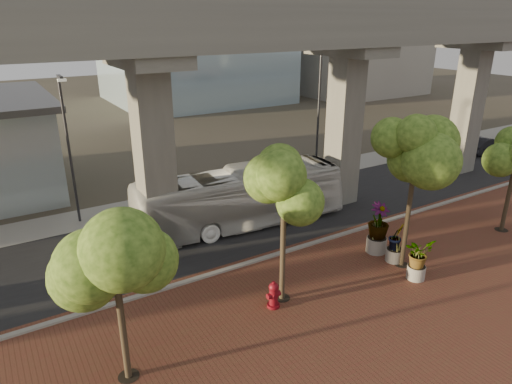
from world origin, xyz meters
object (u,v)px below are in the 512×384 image
transit_bus (241,198)px  parked_car (482,145)px  planter_front (418,255)px  fire_hydrant (274,295)px

transit_bus → parked_car: bearing=-80.4°
planter_front → parked_car: bearing=27.4°
parked_car → fire_hydrant: bearing=100.9°
fire_hydrant → planter_front: size_ratio=0.59×
transit_bus → fire_hydrant: transit_bus is taller
fire_hydrant → planter_front: bearing=-13.0°
fire_hydrant → planter_front: (6.65, -1.54, 0.64)m
fire_hydrant → planter_front: planter_front is taller
transit_bus → planter_front: transit_bus is taller
fire_hydrant → planter_front: 6.85m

